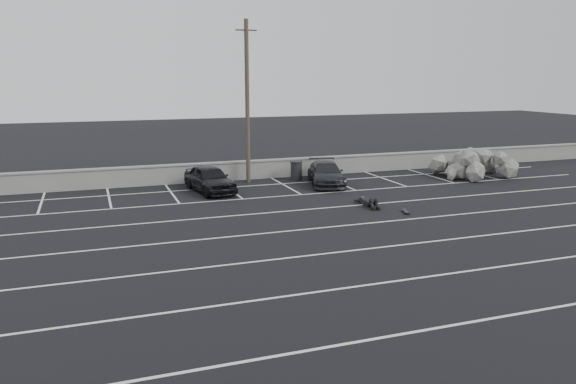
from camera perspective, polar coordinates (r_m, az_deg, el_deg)
name	(u,v)px	position (r m, az deg, el deg)	size (l,w,h in m)	color
ground	(369,249)	(19.37, 8.24, -5.73)	(120.00, 120.00, 0.00)	black
seawall	(254,169)	(31.95, -3.50, 2.33)	(50.00, 0.45, 1.06)	gray
stall_lines	(317,218)	(23.17, 2.97, -2.69)	(36.00, 20.05, 0.01)	silver
car_left	(210,179)	(28.47, -7.95, 1.34)	(1.61, 3.99, 1.36)	black
car_right	(326,173)	(30.20, 3.89, 1.89)	(1.71, 4.21, 1.22)	black
utility_pole	(247,102)	(30.63, -4.16, 9.15)	(1.16, 0.23, 8.68)	#4C4238
trash_bin	(296,171)	(31.45, 0.85, 2.20)	(0.86, 0.86, 1.08)	black
riprap_pile	(468,168)	(34.33, 17.78, 2.38)	(4.62, 4.00, 1.34)	gray
person	(367,199)	(25.85, 8.01, -0.71)	(1.29, 2.57, 0.49)	black
skateboard	(406,211)	(24.56, 11.87, -1.95)	(0.39, 0.71, 0.08)	black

